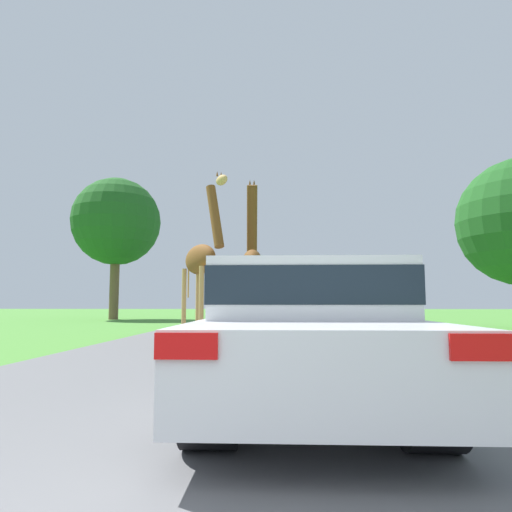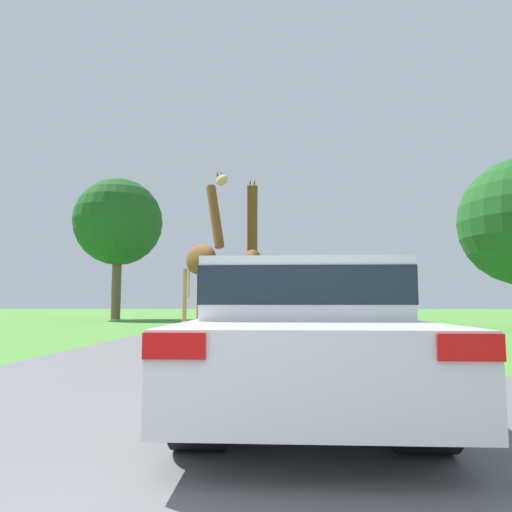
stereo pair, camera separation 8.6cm
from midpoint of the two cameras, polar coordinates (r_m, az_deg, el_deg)
The scene contains 8 objects.
road at distance 30.84m, azimuth 1.24°, elevation -7.85°, with size 8.06×120.00×0.00m.
giraffe_near_road at distance 12.98m, azimuth -0.67°, elevation -0.64°, with size 0.78×2.66×4.93m.
giraffe_companion at distance 14.35m, azimuth -6.91°, elevation -0.31°, with size 1.84×2.43×4.97m.
car_lead_maroon at distance 4.76m, azimuth 5.78°, elevation -9.25°, with size 1.98×4.36×1.46m.
car_queue_right at distance 29.99m, azimuth 4.81°, elevation -6.61°, with size 1.90×4.35×1.23m.
car_queue_left at distance 24.67m, azimuth -2.41°, elevation -6.56°, with size 1.99×4.70×1.43m.
car_far_ahead at distance 19.97m, azimuth 5.12°, elevation -6.81°, with size 1.82×4.17×1.35m.
tree_centre_back at distance 31.44m, azimuth -17.14°, elevation 4.07°, with size 5.73×5.73×9.26m.
Camera 1 is at (0.62, -0.82, 1.06)m, focal length 32.00 mm.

